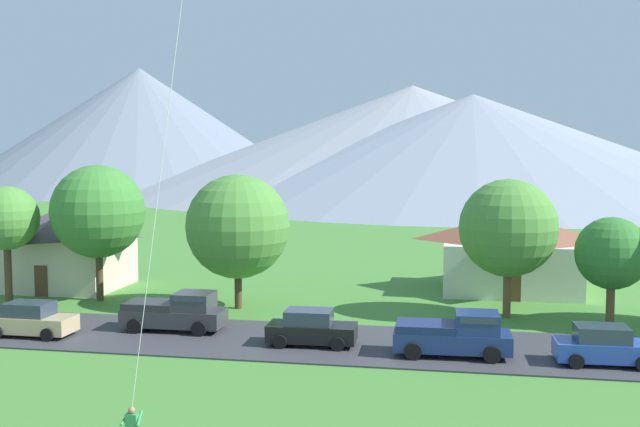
% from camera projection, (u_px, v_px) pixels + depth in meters
% --- Properties ---
extents(road_strip, '(160.00, 7.49, 0.08)m').
position_uv_depth(road_strip, '(323.00, 342.00, 35.87)').
color(road_strip, '#38383D').
rests_on(road_strip, ground).
extents(mountain_east_ridge, '(108.71, 108.71, 20.17)m').
position_uv_depth(mountain_east_ridge, '(472.00, 147.00, 142.18)').
color(mountain_east_ridge, gray).
rests_on(mountain_east_ridge, ground).
extents(mountain_west_ridge, '(129.02, 129.02, 23.71)m').
position_uv_depth(mountain_west_ridge, '(412.00, 140.00, 163.64)').
color(mountain_west_ridge, '#8E939E').
rests_on(mountain_west_ridge, ground).
extents(mountain_central_ridge, '(89.30, 89.30, 29.46)m').
position_uv_depth(mountain_central_ridge, '(140.00, 129.00, 180.79)').
color(mountain_central_ridge, slate).
rests_on(mountain_central_ridge, ground).
extents(house_leftmost, '(8.02, 6.88, 5.49)m').
position_uv_depth(house_leftmost, '(66.00, 246.00, 50.34)').
color(house_leftmost, beige).
rests_on(house_leftmost, ground).
extents(house_left_center, '(9.27, 7.93, 5.16)m').
position_uv_depth(house_left_center, '(510.00, 251.00, 49.23)').
color(house_left_center, silver).
rests_on(house_left_center, ground).
extents(tree_left_of_center, '(6.12, 6.12, 7.93)m').
position_uv_depth(tree_left_of_center, '(238.00, 227.00, 43.46)').
color(tree_left_of_center, '#4C3823').
rests_on(tree_left_of_center, ground).
extents(tree_center, '(3.83, 3.83, 5.83)m').
position_uv_depth(tree_center, '(612.00, 254.00, 38.99)').
color(tree_center, brown).
rests_on(tree_center, ground).
extents(tree_right_of_center, '(5.75, 5.75, 8.44)m').
position_uv_depth(tree_right_of_center, '(98.00, 212.00, 45.76)').
color(tree_right_of_center, '#4C3823').
rests_on(tree_right_of_center, ground).
extents(tree_near_right, '(3.91, 3.91, 7.17)m').
position_uv_depth(tree_near_right, '(6.00, 219.00, 45.09)').
color(tree_near_right, '#4C3823').
rests_on(tree_near_right, ground).
extents(tree_far_right, '(5.44, 5.44, 7.75)m').
position_uv_depth(tree_far_right, '(508.00, 228.00, 41.11)').
color(tree_far_right, brown).
rests_on(tree_far_right, ground).
extents(parked_car_tan_west_end, '(4.21, 2.09, 1.68)m').
position_uv_depth(parked_car_tan_west_end, '(31.00, 320.00, 37.01)').
color(parked_car_tan_west_end, tan).
rests_on(parked_car_tan_west_end, road_strip).
extents(parked_car_black_mid_west, '(4.25, 2.18, 1.68)m').
position_uv_depth(parked_car_black_mid_west, '(311.00, 328.00, 35.23)').
color(parked_car_black_mid_west, black).
rests_on(parked_car_black_mid_west, road_strip).
extents(parked_car_blue_mid_east, '(4.26, 2.20, 1.68)m').
position_uv_depth(parked_car_blue_mid_east, '(604.00, 346.00, 32.01)').
color(parked_car_blue_mid_east, '#2847A8').
rests_on(parked_car_blue_mid_east, road_strip).
extents(pickup_truck_navy_west_side, '(5.25, 2.42, 1.99)m').
position_uv_depth(pickup_truck_navy_west_side, '(455.00, 334.00, 33.35)').
color(pickup_truck_navy_west_side, navy).
rests_on(pickup_truck_navy_west_side, road_strip).
extents(pickup_truck_charcoal_east_side, '(5.22, 2.37, 1.99)m').
position_uv_depth(pickup_truck_charcoal_east_side, '(177.00, 311.00, 38.10)').
color(pickup_truck_charcoal_east_side, '#333338').
rests_on(pickup_truck_charcoal_east_side, road_strip).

